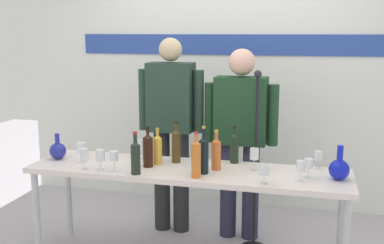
# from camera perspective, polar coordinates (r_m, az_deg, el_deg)

# --- Properties ---
(back_wall) EXTENTS (4.28, 0.11, 3.00)m
(back_wall) POSITION_cam_1_polar(r_m,az_deg,el_deg) (4.79, 4.00, 7.85)
(back_wall) COLOR white
(back_wall) RESTS_ON ground
(display_table) EXTENTS (2.36, 0.58, 0.76)m
(display_table) POSITION_cam_1_polar(r_m,az_deg,el_deg) (3.51, -0.62, -6.63)
(display_table) COLOR white
(display_table) RESTS_ON ground
(decanter_blue_left) EXTENTS (0.13, 0.13, 0.21)m
(decanter_blue_left) POSITION_cam_1_polar(r_m,az_deg,el_deg) (3.87, -15.87, -3.30)
(decanter_blue_left) COLOR #222A95
(decanter_blue_left) RESTS_ON display_table
(decanter_blue_right) EXTENTS (0.14, 0.14, 0.24)m
(decanter_blue_right) POSITION_cam_1_polar(r_m,az_deg,el_deg) (3.36, 17.35, -5.38)
(decanter_blue_right) COLOR #111DBD
(decanter_blue_right) RESTS_ON display_table
(presenter_left) EXTENTS (0.58, 0.22, 1.70)m
(presenter_left) POSITION_cam_1_polar(r_m,az_deg,el_deg) (4.08, -2.55, -0.21)
(presenter_left) COLOR #232526
(presenter_left) RESTS_ON ground
(presenter_right) EXTENTS (0.62, 0.22, 1.62)m
(presenter_right) POSITION_cam_1_polar(r_m,az_deg,el_deg) (3.95, 5.88, -1.19)
(presenter_right) COLOR #27283C
(presenter_right) RESTS_ON ground
(wine_bottle_0) EXTENTS (0.07, 0.07, 0.30)m
(wine_bottle_0) POSITION_cam_1_polar(r_m,az_deg,el_deg) (3.43, 2.94, -3.73)
(wine_bottle_0) COLOR #CF662B
(wine_bottle_0) RESTS_ON display_table
(wine_bottle_1) EXTENTS (0.07, 0.07, 0.30)m
(wine_bottle_1) POSITION_cam_1_polar(r_m,az_deg,el_deg) (3.34, -6.83, -4.15)
(wine_bottle_1) COLOR black
(wine_bottle_1) RESTS_ON display_table
(wine_bottle_2) EXTENTS (0.07, 0.07, 0.32)m
(wine_bottle_2) POSITION_cam_1_polar(r_m,az_deg,el_deg) (3.24, 0.49, -4.35)
(wine_bottle_2) COLOR orange
(wine_bottle_2) RESTS_ON display_table
(wine_bottle_3) EXTENTS (0.07, 0.07, 0.28)m
(wine_bottle_3) POSITION_cam_1_polar(r_m,az_deg,el_deg) (3.58, -4.18, -3.23)
(wine_bottle_3) COLOR gold
(wine_bottle_3) RESTS_ON display_table
(wine_bottle_4) EXTENTS (0.07, 0.07, 0.32)m
(wine_bottle_4) POSITION_cam_1_polar(r_m,az_deg,el_deg) (3.62, -1.94, -2.75)
(wine_bottle_4) COLOR #483618
(wine_bottle_4) RESTS_ON display_table
(wine_bottle_5) EXTENTS (0.06, 0.06, 0.29)m
(wine_bottle_5) POSITION_cam_1_polar(r_m,az_deg,el_deg) (3.62, 5.15, -3.01)
(wine_bottle_5) COLOR black
(wine_bottle_5) RESTS_ON display_table
(wine_bottle_6) EXTENTS (0.07, 0.07, 0.30)m
(wine_bottle_6) POSITION_cam_1_polar(r_m,az_deg,el_deg) (3.51, -5.35, -3.34)
(wine_bottle_6) COLOR black
(wine_bottle_6) RESTS_ON display_table
(wine_bottle_7) EXTENTS (0.07, 0.07, 0.34)m
(wine_bottle_7) POSITION_cam_1_polar(r_m,az_deg,el_deg) (3.33, 1.41, -3.92)
(wine_bottle_7) COLOR black
(wine_bottle_7) RESTS_ON display_table
(wine_glass_left_0) EXTENTS (0.06, 0.06, 0.16)m
(wine_glass_left_0) POSITION_cam_1_polar(r_m,az_deg,el_deg) (3.73, -6.00, -2.82)
(wine_glass_left_0) COLOR white
(wine_glass_left_0) RESTS_ON display_table
(wine_glass_left_1) EXTENTS (0.06, 0.06, 0.16)m
(wine_glass_left_1) POSITION_cam_1_polar(r_m,az_deg,el_deg) (3.53, -12.87, -3.91)
(wine_glass_left_1) COLOR white
(wine_glass_left_1) RESTS_ON display_table
(wine_glass_left_2) EXTENTS (0.07, 0.07, 0.16)m
(wine_glass_left_2) POSITION_cam_1_polar(r_m,az_deg,el_deg) (3.71, -13.25, -3.08)
(wine_glass_left_2) COLOR white
(wine_glass_left_2) RESTS_ON display_table
(wine_glass_left_3) EXTENTS (0.07, 0.07, 0.15)m
(wine_glass_left_3) POSITION_cam_1_polar(r_m,az_deg,el_deg) (3.49, -11.02, -4.03)
(wine_glass_left_3) COLOR white
(wine_glass_left_3) RESTS_ON display_table
(wine_glass_left_4) EXTENTS (0.06, 0.06, 0.15)m
(wine_glass_left_4) POSITION_cam_1_polar(r_m,az_deg,el_deg) (3.44, -9.42, -4.12)
(wine_glass_left_4) COLOR white
(wine_glass_left_4) RESTS_ON display_table
(wine_glass_right_0) EXTENTS (0.07, 0.07, 0.13)m
(wine_glass_right_0) POSITION_cam_1_polar(r_m,az_deg,el_deg) (3.15, 8.70, -5.77)
(wine_glass_right_0) COLOR white
(wine_glass_right_0) RESTS_ON display_table
(wine_glass_right_1) EXTENTS (0.07, 0.07, 0.16)m
(wine_glass_right_1) POSITION_cam_1_polar(r_m,az_deg,el_deg) (3.44, 7.53, -3.89)
(wine_glass_right_1) COLOR white
(wine_glass_right_1) RESTS_ON display_table
(wine_glass_right_2) EXTENTS (0.06, 0.06, 0.13)m
(wine_glass_right_2) POSITION_cam_1_polar(r_m,az_deg,el_deg) (3.58, 15.00, -4.02)
(wine_glass_right_2) COLOR white
(wine_glass_right_2) RESTS_ON display_table
(wine_glass_right_3) EXTENTS (0.06, 0.06, 0.14)m
(wine_glass_right_3) POSITION_cam_1_polar(r_m,az_deg,el_deg) (3.34, 13.88, -4.96)
(wine_glass_right_3) COLOR white
(wine_glass_right_3) RESTS_ON display_table
(wine_glass_right_4) EXTENTS (0.06, 0.06, 0.14)m
(wine_glass_right_4) POSITION_cam_1_polar(r_m,az_deg,el_deg) (3.25, 13.00, -5.28)
(wine_glass_right_4) COLOR white
(wine_glass_right_4) RESTS_ON display_table
(microphone_stand) EXTENTS (0.20, 0.20, 1.46)m
(microphone_stand) POSITION_cam_1_polar(r_m,az_deg,el_deg) (3.85, 7.59, -8.41)
(microphone_stand) COLOR black
(microphone_stand) RESTS_ON ground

